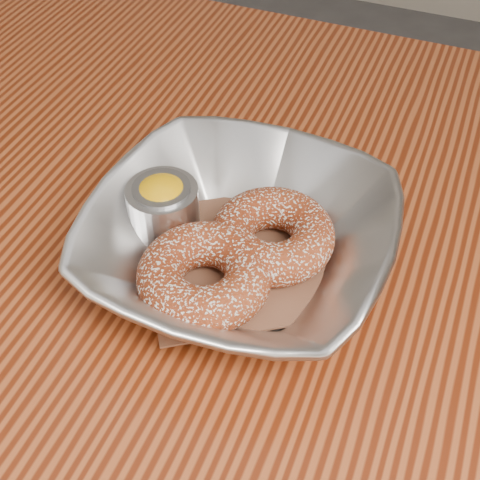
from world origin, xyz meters
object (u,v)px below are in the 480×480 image
at_px(serving_bowl, 240,241).
at_px(donut_back, 273,235).
at_px(ramekin, 163,207).
at_px(donut_front, 204,276).
at_px(table, 175,308).

bearing_deg(serving_bowl, donut_back, 39.10).
xyz_separation_m(serving_bowl, ramekin, (-0.07, 0.01, 0.01)).
distance_m(donut_front, ramekin, 0.08).
distance_m(table, ramekin, 0.13).
height_order(serving_bowl, ramekin, ramekin).
bearing_deg(ramekin, table, 121.60).
relative_size(table, serving_bowl, 5.12).
xyz_separation_m(table, donut_front, (0.06, -0.05, 0.13)).
bearing_deg(donut_back, ramekin, -173.46).
bearing_deg(donut_front, donut_back, 61.09).
xyz_separation_m(serving_bowl, donut_back, (0.02, 0.02, -0.00)).
distance_m(donut_back, ramekin, 0.09).
bearing_deg(donut_front, ramekin, 139.62).
distance_m(table, donut_back, 0.16).
bearing_deg(serving_bowl, donut_front, -105.53).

